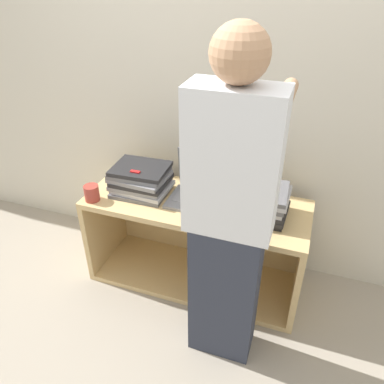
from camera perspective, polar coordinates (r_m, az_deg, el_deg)
The scene contains 9 objects.
ground_plane at distance 2.53m, azimuth -1.43°, elevation -16.76°, with size 12.00×12.00×0.00m, color #9E9384.
wall_back at distance 2.37m, azimuth 3.67°, elevation 14.76°, with size 8.00×0.05×2.40m.
cart at distance 2.53m, azimuth 1.07°, elevation -6.76°, with size 1.38×0.52×0.63m.
laptop_open at distance 2.30m, azimuth 1.05°, elevation 0.27°, with size 0.34×0.30×0.29m.
laptop_stack_left at distance 2.37m, azimuth -7.80°, elevation 1.87°, with size 0.36×0.29×0.18m.
laptop_stack_right at distance 2.18m, azimuth 9.85°, elevation -1.35°, with size 0.36×0.29×0.18m.
person at distance 1.74m, azimuth 5.72°, elevation -4.25°, with size 0.40×0.53×1.73m.
mug at distance 2.37m, azimuth -15.03°, elevation -0.14°, with size 0.09×0.09×0.10m.
inventory_tag at distance 2.28m, azimuth -8.66°, elevation 3.09°, with size 0.06×0.02×0.01m.
Camera 1 is at (0.61, -1.55, 1.90)m, focal length 35.00 mm.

